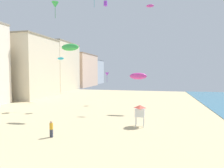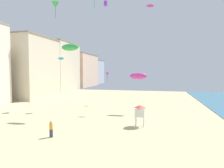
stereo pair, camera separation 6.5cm
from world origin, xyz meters
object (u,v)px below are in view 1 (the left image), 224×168
at_px(lifeguard_stand, 140,111).
at_px(kite_purple_box, 106,4).
at_px(kite_cyan_parafoil, 61,59).
at_px(kite_magenta_parafoil_2, 138,76).
at_px(kite_flyer, 51,128).
at_px(kite_purple_delta, 107,74).
at_px(kite_green_parafoil, 70,47).
at_px(kite_green_delta, 55,5).
at_px(kite_magenta_parafoil, 150,6).

height_order(lifeguard_stand, kite_purple_box, kite_purple_box).
distance_m(kite_purple_box, kite_cyan_parafoil, 15.70).
bearing_deg(kite_cyan_parafoil, lifeguard_stand, -42.44).
relative_size(kite_purple_box, kite_magenta_parafoil_2, 0.33).
height_order(kite_flyer, kite_purple_box, kite_purple_box).
bearing_deg(kite_purple_delta, lifeguard_stand, -62.26).
relative_size(lifeguard_stand, kite_cyan_parafoil, 1.69).
relative_size(kite_flyer, kite_purple_delta, 0.86).
height_order(kite_green_parafoil, kite_green_delta, kite_green_delta).
xyz_separation_m(kite_green_parafoil, kite_cyan_parafoil, (-9.07, 14.71, -0.50)).
distance_m(kite_flyer, kite_green_delta, 29.09).
bearing_deg(kite_cyan_parafoil, kite_green_delta, -77.16).
bearing_deg(kite_green_delta, kite_flyer, -62.82).
xyz_separation_m(kite_green_parafoil, kite_green_delta, (-8.25, 11.12, 9.94)).
xyz_separation_m(lifeguard_stand, kite_green_delta, (-18.26, 13.86, 17.96)).
distance_m(kite_green_parafoil, kite_green_delta, 17.05).
xyz_separation_m(lifeguard_stand, kite_magenta_parafoil, (0.55, 11.84, 15.78)).
height_order(kite_purple_box, kite_purple_delta, kite_purple_box).
relative_size(kite_flyer, kite_cyan_parafoil, 1.09).
xyz_separation_m(kite_flyer, kite_green_parafoil, (-1.86, 8.57, 8.94)).
xyz_separation_m(kite_magenta_parafoil_2, kite_green_delta, (-17.27, 5.99, 14.04)).
relative_size(kite_flyer, kite_green_delta, 0.52).
distance_m(kite_flyer, kite_cyan_parafoil, 27.07).
xyz_separation_m(kite_purple_box, kite_purple_delta, (-0.26, 2.00, -12.96)).
xyz_separation_m(kite_magenta_parafoil, kite_magenta_parafoil_2, (-1.54, -3.97, -11.85)).
xyz_separation_m(lifeguard_stand, kite_purple_delta, (-7.78, 14.80, 4.12)).
bearing_deg(kite_cyan_parafoil, kite_green_parafoil, -58.33).
xyz_separation_m(kite_purple_box, kite_green_delta, (-10.74, 1.06, 0.88)).
xyz_separation_m(lifeguard_stand, kite_purple_box, (-7.52, 12.79, 17.08)).
distance_m(kite_flyer, lifeguard_stand, 10.07).
bearing_deg(kite_flyer, kite_magenta_parafoil, -130.07).
bearing_deg(kite_purple_box, lifeguard_stand, -59.54).
xyz_separation_m(kite_magenta_parafoil, kite_purple_delta, (-8.33, 2.96, -11.66)).
bearing_deg(kite_flyer, kite_green_delta, -76.67).
bearing_deg(lifeguard_stand, kite_magenta_parafoil, 77.66).
xyz_separation_m(lifeguard_stand, kite_green_parafoil, (-10.01, 2.74, 8.02)).
bearing_deg(kite_magenta_parafoil, kite_cyan_parafoil, 164.04).
distance_m(kite_purple_box, kite_green_delta, 10.83).
xyz_separation_m(kite_flyer, kite_magenta_parafoil, (8.70, 17.67, 16.70)).
xyz_separation_m(kite_purple_delta, kite_cyan_parafoil, (-11.30, 2.65, 3.40)).
xyz_separation_m(kite_magenta_parafoil, kite_green_delta, (-18.81, 2.02, 2.18)).
relative_size(kite_green_parafoil, kite_magenta_parafoil_2, 0.96).
bearing_deg(kite_green_parafoil, lifeguard_stand, -15.32).
bearing_deg(kite_green_parafoil, kite_green_delta, 126.59).
bearing_deg(kite_magenta_parafoil, lifeguard_stand, -92.67).
height_order(kite_purple_delta, kite_magenta_parafoil_2, kite_purple_delta).
relative_size(kite_flyer, kite_green_parafoil, 0.64).
distance_m(kite_flyer, kite_magenta_parafoil_2, 16.20).
bearing_deg(lifeguard_stand, kite_green_delta, 133.13).
relative_size(kite_green_parafoil, kite_purple_delta, 1.34).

